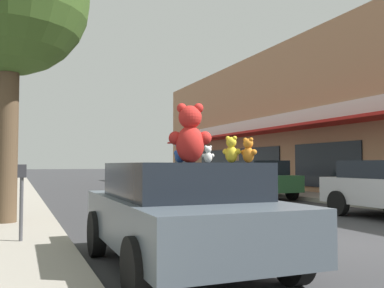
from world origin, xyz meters
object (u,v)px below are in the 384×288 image
Objects in this scene: teddy_bear_white at (208,154)px; teddy_bear_blue at (180,151)px; teddy_bear_yellow at (231,150)px; parked_car_far_right at (255,178)px; teddy_bear_orange at (248,151)px; plush_art_car at (181,211)px; parking_meter at (22,192)px; teddy_bear_giant at (190,134)px; teddy_bear_pink at (188,153)px.

teddy_bear_white is 0.66m from teddy_bear_blue.
teddy_bear_yellow reaches higher than parked_car_far_right.
teddy_bear_white is (-0.50, 0.18, -0.05)m from teddy_bear_orange.
teddy_bear_blue is 12.33m from parked_car_far_right.
plush_art_car is 11.48× the size of teddy_bear_yellow.
parking_meter is (-2.53, 2.71, -0.65)m from teddy_bear_yellow.
teddy_bear_giant is 12.50m from parked_car_far_right.
teddy_bear_white is at bearing 45.81° from teddy_bear_orange.
teddy_bear_blue is 0.08× the size of parked_car_far_right.
parking_meter is at bearing 3.23° from teddy_bear_yellow.
teddy_bear_orange is 0.26× the size of parking_meter.
teddy_bear_yellow is at bearing -47.04° from parking_meter.
plush_art_car is at bearing -23.58° from teddy_bear_giant.
parking_meter is (-2.70, 2.85, -0.64)m from teddy_bear_orange.
parked_car_far_right is at bearing -71.79° from teddy_bear_yellow.
teddy_bear_giant is 2.51× the size of teddy_bear_orange.
teddy_bear_giant is at bearing -124.74° from parked_car_far_right.
teddy_bear_pink is at bearing -85.57° from teddy_bear_giant.
teddy_bear_giant reaches higher than parking_meter.
teddy_bear_pink is 12.04m from parked_car_far_right.
teddy_bear_giant is 0.65× the size of parking_meter.
teddy_bear_giant is 0.65m from teddy_bear_yellow.
teddy_bear_giant is at bearing -58.01° from teddy_bear_white.
parked_car_far_right is at bearing -144.54° from teddy_bear_pink.
parked_car_far_right is 12.20m from parking_meter.
teddy_bear_white reaches higher than parked_car_far_right.
teddy_bear_yellow is at bearing -122.06° from parked_car_far_right.
teddy_bear_pink reaches higher than parking_meter.
teddy_bear_blue is (-0.21, -0.20, 0.01)m from teddy_bear_pink.
teddy_bear_giant is 2.58× the size of teddy_bear_pink.
teddy_bear_orange is at bearing -179.01° from teddy_bear_white.
teddy_bear_giant reaches higher than teddy_bear_blue.
teddy_bear_giant is 0.51m from teddy_bear_white.
teddy_bear_yellow is at bearing -166.97° from teddy_bear_white.
parking_meter is (-2.03, 2.16, 0.18)m from plush_art_car.
teddy_bear_pink is at bearing -66.95° from teddy_bear_blue.
teddy_bear_giant reaches higher than teddy_bear_pink.
teddy_bear_pink is 0.85m from teddy_bear_white.
teddy_bear_pink is (0.14, 0.43, -0.24)m from teddy_bear_giant.
parked_car_far_right is at bearing 40.86° from parking_meter.
teddy_bear_giant is at bearing 1.59° from teddy_bear_yellow.
plush_art_car is 1.12m from teddy_bear_yellow.
teddy_bear_orange is at bearing 157.39° from teddy_bear_giant.
parked_car_far_right is (7.10, 10.24, -0.99)m from teddy_bear_giant.
teddy_bear_blue reaches higher than teddy_bear_pink.
teddy_bear_pink is at bearing -38.81° from parking_meter.
teddy_bear_giant reaches higher than teddy_bear_orange.
teddy_bear_orange is (0.58, -0.59, -0.24)m from teddy_bear_giant.
teddy_bear_orange is 0.08× the size of parked_car_far_right.
plush_art_car is 12.67× the size of teddy_bear_pink.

